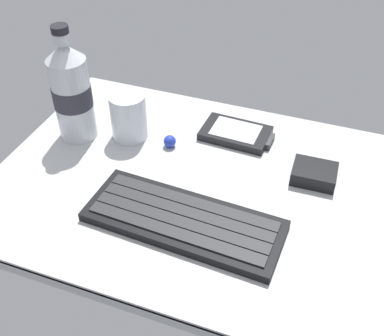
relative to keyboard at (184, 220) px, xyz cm
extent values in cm
cube|color=#B7BABC|center=(-2.02, 9.01, -1.81)|extent=(64.00, 48.00, 2.00)
cube|color=#B7BABC|center=(-2.02, -14.39, -0.41)|extent=(64.00, 1.20, 0.80)
cube|color=black|center=(0.00, 0.00, -0.11)|extent=(29.53, 12.50, 1.40)
cube|color=#28282B|center=(0.17, 3.30, 0.74)|extent=(26.75, 3.39, 0.30)
cube|color=#28282B|center=(0.06, 1.10, 0.74)|extent=(26.75, 3.39, 0.30)
cube|color=#28282B|center=(-0.06, -1.10, 0.74)|extent=(26.75, 3.39, 0.30)
cube|color=#28282B|center=(-0.17, -3.30, 0.74)|extent=(26.75, 3.39, 0.30)
cube|color=black|center=(1.10, 23.29, -0.11)|extent=(12.33, 8.13, 1.40)
cube|color=silver|center=(1.10, 23.29, 0.64)|extent=(8.66, 6.30, 0.10)
cube|color=#333338|center=(7.50, 23.00, -0.11)|extent=(0.97, 3.83, 1.12)
cylinder|color=silver|center=(-16.83, 16.94, 3.44)|extent=(6.40, 6.40, 8.50)
cylinder|color=yellow|center=(-16.83, 16.94, 2.45)|extent=(5.50, 5.50, 6.12)
cylinder|color=silver|center=(-25.73, 14.10, 6.69)|extent=(6.60, 6.60, 15.00)
cone|color=silver|center=(-25.73, 14.10, 15.59)|extent=(6.60, 6.60, 2.80)
cylinder|color=silver|center=(-25.73, 14.10, 17.89)|extent=(2.51, 2.51, 1.80)
cylinder|color=black|center=(-25.73, 14.10, 19.39)|extent=(2.77, 2.77, 1.20)
cylinder|color=#2D2D38|center=(-25.73, 14.10, 7.44)|extent=(6.73, 6.73, 3.80)
cube|color=black|center=(16.22, 16.42, 0.39)|extent=(7.15, 5.79, 2.40)
sphere|color=#2338B2|center=(-8.94, 16.51, 0.29)|extent=(2.20, 2.20, 2.20)
camera|label=1|loc=(17.50, -44.17, 50.75)|focal=44.38mm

